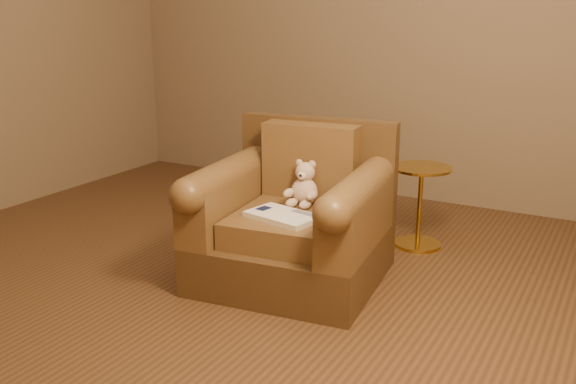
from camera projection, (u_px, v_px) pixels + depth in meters
The scene contains 5 objects.
floor at pixel (207, 283), 3.31m from camera, with size 4.00×4.00×0.00m, color #51341B.
armchair at pixel (295, 221), 3.31m from camera, with size 0.97×0.93×0.80m.
teddy_bear at pixel (304, 188), 3.32m from camera, with size 0.17×0.20×0.24m.
guidebook at pixel (282, 216), 3.12m from camera, with size 0.38×0.27×0.03m.
side_table at pixel (420, 204), 3.75m from camera, with size 0.35×0.35×0.49m.
Camera 1 is at (1.84, -2.46, 1.38)m, focal length 40.00 mm.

